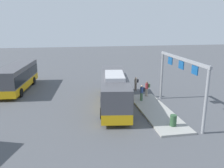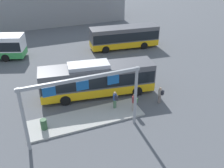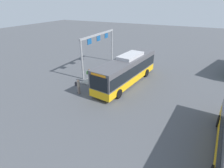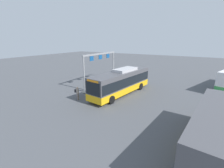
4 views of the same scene
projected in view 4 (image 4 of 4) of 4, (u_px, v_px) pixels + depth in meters
name	position (u px, v px, depth m)	size (l,w,h in m)	color
ground_plane	(121.00, 93.00, 22.05)	(120.00, 120.00, 0.00)	#4C4F54
platform_curb	(109.00, 85.00, 25.70)	(10.00, 2.80, 0.16)	#9E9E99
bus_main	(122.00, 81.00, 21.56)	(11.28, 4.01, 3.46)	#EAAD14
bus_background_left	(216.00, 130.00, 9.97)	(9.83, 3.53, 3.10)	#EAAD14
person_boarding	(77.00, 93.00, 19.53)	(0.51, 0.60, 1.67)	slate
person_waiting_near	(89.00, 86.00, 22.13)	(0.39, 0.56, 1.67)	gray
person_waiting_mid	(101.00, 84.00, 22.79)	(0.40, 0.57, 1.67)	#476B4C
platform_sign_gantry	(100.00, 62.00, 26.14)	(8.92, 0.24, 5.20)	gray
trash_bin	(118.00, 78.00, 28.54)	(0.52, 0.52, 0.90)	#2D5133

